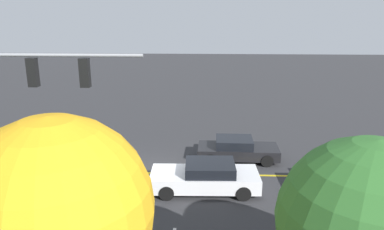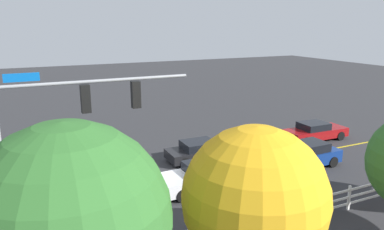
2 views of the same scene
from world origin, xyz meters
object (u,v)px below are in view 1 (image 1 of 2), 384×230
object	(u,v)px
car_4	(77,174)
tree_0	(57,211)
car_1	(359,179)
car_2	(237,149)
tree_1	(366,227)
car_0	(206,177)

from	to	relation	value
car_4	tree_0	distance (m)	9.39
car_1	tree_0	bearing A→B (deg)	40.09
car_2	tree_0	world-z (taller)	tree_0
tree_1	car_1	bearing A→B (deg)	-112.99
car_2	car_4	world-z (taller)	car_4
car_0	tree_0	world-z (taller)	tree_0
tree_1	car_2	bearing A→B (deg)	-84.53
car_0	tree_1	world-z (taller)	tree_1
car_0	car_2	world-z (taller)	car_0
tree_0	tree_1	world-z (taller)	tree_0
car_1	car_4	distance (m)	12.45
car_1	tree_0	distance (m)	13.10
car_0	tree_1	size ratio (longest dim) A/B	0.87
car_1	car_0	bearing A→B (deg)	-1.25
car_2	tree_0	bearing A→B (deg)	-109.73
car_1	car_2	bearing A→B (deg)	-36.99
car_0	tree_0	distance (m)	9.43
car_2	car_4	size ratio (longest dim) A/B	1.01
car_2	tree_1	xyz separation A→B (m)	(-1.21, 12.62, 3.38)
car_0	car_2	bearing A→B (deg)	-116.47
tree_0	tree_1	bearing A→B (deg)	174.20
tree_0	tree_1	xyz separation A→B (m)	(-5.70, 0.58, 0.19)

